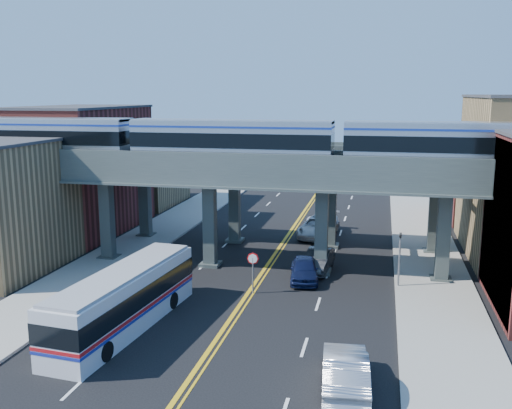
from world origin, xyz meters
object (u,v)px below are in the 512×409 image
at_px(traffic_signal, 400,253).
at_px(car_lane_c, 317,227).
at_px(transit_bus, 124,300).
at_px(stop_sign, 253,266).
at_px(transit_train, 232,140).
at_px(car_lane_d, 321,225).
at_px(car_lane_a, 304,269).
at_px(car_parked_curb, 345,372).
at_px(car_lane_b, 318,260).

xyz_separation_m(traffic_signal, car_lane_c, (-6.61, 12.27, -1.47)).
bearing_deg(transit_bus, stop_sign, -34.00).
distance_m(transit_train, car_lane_d, 14.50).
height_order(car_lane_a, car_parked_curb, car_parked_curb).
bearing_deg(car_lane_b, transit_bus, -121.44).
distance_m(stop_sign, car_parked_curb, 12.62).
distance_m(traffic_signal, transit_bus, 17.34).
bearing_deg(traffic_signal, stop_sign, -161.37).
distance_m(car_lane_a, car_lane_d, 12.56).
bearing_deg(car_lane_d, car_lane_c, -112.01).
relative_size(transit_bus, car_lane_b, 2.58).
distance_m(transit_train, car_lane_b, 10.37).
bearing_deg(car_lane_b, car_lane_a, -101.72).
xyz_separation_m(stop_sign, car_lane_b, (3.48, 5.49, -1.00)).
xyz_separation_m(stop_sign, car_lane_d, (2.56, 15.75, -0.87)).
bearing_deg(car_lane_a, transit_bus, -137.43).
height_order(stop_sign, traffic_signal, traffic_signal).
relative_size(transit_train, car_lane_a, 9.54).
bearing_deg(car_lane_d, transit_bus, -102.74).
bearing_deg(car_lane_d, stop_sign, -92.25).
bearing_deg(transit_train, traffic_signal, -9.83).
height_order(transit_train, car_lane_b, transit_train).
relative_size(stop_sign, car_lane_d, 0.43).
bearing_deg(car_lane_d, car_parked_curb, -74.74).
distance_m(transit_train, car_parked_curb, 20.00).
bearing_deg(car_parked_curb, transit_bus, -24.33).
distance_m(car_lane_d, car_parked_curb, 26.85).
height_order(stop_sign, car_lane_d, stop_sign).
distance_m(transit_bus, car_lane_c, 23.28).
bearing_deg(car_parked_curb, traffic_signal, -105.24).
bearing_deg(transit_bus, car_lane_a, -34.59).
bearing_deg(transit_bus, car_lane_d, -14.32).
height_order(traffic_signal, car_parked_curb, traffic_signal).
bearing_deg(traffic_signal, transit_bus, -146.08).
relative_size(transit_train, car_lane_c, 7.26).
bearing_deg(transit_train, stop_sign, -62.16).
relative_size(car_lane_d, car_parked_curb, 1.14).
relative_size(transit_train, stop_sign, 16.46).
bearing_deg(car_lane_b, stop_sign, -117.44).
relative_size(car_lane_c, car_lane_d, 0.98).
relative_size(transit_bus, car_lane_a, 2.62).
relative_size(car_lane_a, car_parked_curb, 0.85).
relative_size(car_lane_b, car_lane_d, 0.75).
bearing_deg(car_lane_c, car_lane_a, -83.34).
distance_m(car_lane_a, car_parked_curb, 14.48).
distance_m(stop_sign, transit_bus, 8.63).
height_order(car_lane_c, car_parked_curb, car_parked_curb).
height_order(stop_sign, car_lane_b, stop_sign).
bearing_deg(car_lane_c, car_lane_d, 65.27).
relative_size(transit_bus, car_lane_c, 2.00).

